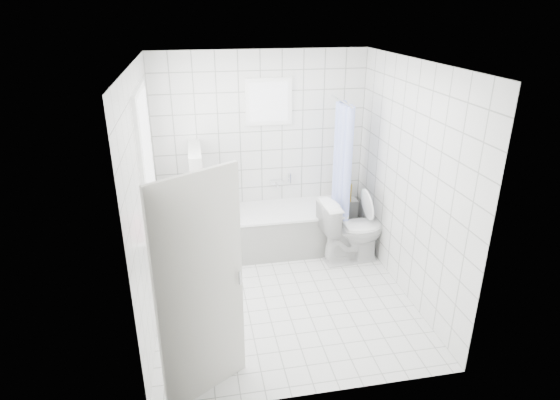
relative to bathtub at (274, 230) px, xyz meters
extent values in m
plane|color=white|center=(-0.10, -1.12, -0.29)|extent=(3.00, 3.00, 0.00)
plane|color=white|center=(-0.10, -1.12, 2.31)|extent=(3.00, 3.00, 0.00)
cube|color=white|center=(-0.10, 0.38, 1.01)|extent=(2.80, 0.02, 2.60)
cube|color=white|center=(-0.10, -2.62, 1.01)|extent=(2.80, 0.02, 2.60)
cube|color=white|center=(-1.50, -1.12, 1.01)|extent=(0.02, 3.00, 2.60)
cube|color=white|center=(1.30, -1.12, 1.01)|extent=(0.02, 3.00, 2.60)
cube|color=white|center=(-1.45, -0.82, 1.31)|extent=(0.01, 0.90, 1.40)
cube|color=white|center=(0.00, 0.33, 1.66)|extent=(0.50, 0.01, 0.50)
cube|color=white|center=(-1.41, -0.82, 0.57)|extent=(0.18, 1.02, 0.08)
cube|color=silver|center=(-1.01, -2.39, 0.71)|extent=(0.70, 0.46, 2.00)
cube|color=white|center=(0.00, 0.00, -0.02)|extent=(1.81, 0.75, 0.55)
cube|color=white|center=(0.00, 0.00, 0.27)|extent=(1.83, 0.77, 0.03)
cube|color=white|center=(-0.98, -0.05, 0.46)|extent=(0.15, 0.85, 1.50)
cube|color=white|center=(1.04, 0.26, -0.02)|extent=(0.40, 0.24, 0.55)
imported|color=white|center=(0.93, -0.47, 0.14)|extent=(0.88, 0.55, 0.85)
cylinder|color=silver|center=(0.85, -0.02, 1.71)|extent=(0.02, 0.80, 0.02)
cube|color=silver|center=(0.10, 0.34, 0.56)|extent=(0.18, 0.06, 0.06)
imported|color=#D05170|center=(-1.40, -1.21, 0.76)|extent=(0.16, 0.16, 0.30)
imported|color=#CB65C3|center=(-1.40, -0.55, 0.71)|extent=(0.13, 0.13, 0.19)
imported|color=silver|center=(-1.40, -0.67, 0.76)|extent=(0.13, 0.13, 0.30)
cylinder|color=blue|center=(1.06, 0.27, 0.38)|extent=(0.06, 0.06, 0.24)
cylinder|color=red|center=(0.99, 0.28, 0.36)|extent=(0.06, 0.06, 0.20)
cylinder|color=#178D45|center=(0.96, 0.18, 0.38)|extent=(0.06, 0.06, 0.24)
cylinder|color=gold|center=(1.10, 0.17, 0.39)|extent=(0.06, 0.06, 0.26)
camera|label=1|loc=(-0.98, -5.59, 2.81)|focal=30.00mm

